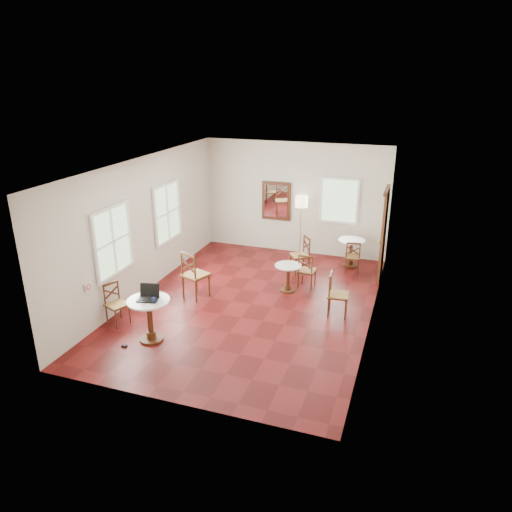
{
  "coord_description": "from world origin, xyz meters",
  "views": [
    {
      "loc": [
        3.1,
        -8.76,
        4.64
      ],
      "look_at": [
        0.0,
        0.3,
        1.0
      ],
      "focal_mm": 33.74,
      "sensor_mm": 36.0,
      "label": 1
    }
  ],
  "objects": [
    {
      "name": "ground",
      "position": [
        0.0,
        0.0,
        0.0
      ],
      "size": [
        7.0,
        7.0,
        0.0
      ],
      "primitive_type": "plane",
      "color": "#590F0F",
      "rests_on": "ground"
    },
    {
      "name": "room_shell",
      "position": [
        -0.06,
        0.27,
        1.89
      ],
      "size": [
        5.02,
        7.02,
        3.01
      ],
      "color": "beige",
      "rests_on": "ground"
    },
    {
      "name": "cafe_table_near",
      "position": [
        -1.27,
        -1.99,
        0.51
      ],
      "size": [
        0.78,
        0.78,
        0.82
      ],
      "color": "#492712",
      "rests_on": "ground"
    },
    {
      "name": "cafe_table_mid",
      "position": [
        0.55,
        0.91,
        0.39
      ],
      "size": [
        0.6,
        0.6,
        0.63
      ],
      "color": "#492712",
      "rests_on": "ground"
    },
    {
      "name": "cafe_table_back",
      "position": [
        1.67,
        2.91,
        0.44
      ],
      "size": [
        0.67,
        0.67,
        0.71
      ],
      "color": "#492712",
      "rests_on": "ground"
    },
    {
      "name": "chair_near_a",
      "position": [
        -1.29,
        -0.07,
        0.54
      ],
      "size": [
        0.64,
        0.64,
        1.08
      ],
      "rotation": [
        0.0,
        0.0,
        2.79
      ],
      "color": "#492712",
      "rests_on": "ground"
    },
    {
      "name": "chair_near_b",
      "position": [
        -2.23,
        -1.64,
        0.42
      ],
      "size": [
        0.5,
        0.5,
        0.84
      ],
      "rotation": [
        0.0,
        0.0,
        1.18
      ],
      "color": "#492712",
      "rests_on": "ground"
    },
    {
      "name": "chair_mid_a",
      "position": [
        0.91,
        1.24,
        0.41
      ],
      "size": [
        0.41,
        0.41,
        0.83
      ],
      "rotation": [
        0.0,
        0.0,
        3.08
      ],
      "color": "#492712",
      "rests_on": "ground"
    },
    {
      "name": "chair_mid_b",
      "position": [
        1.8,
        0.12,
        0.45
      ],
      "size": [
        0.45,
        0.45,
        0.9
      ],
      "rotation": [
        0.0,
        0.0,
        1.66
      ],
      "color": "#492712",
      "rests_on": "ground"
    },
    {
      "name": "chair_back_a",
      "position": [
        1.77,
        2.51,
        0.41
      ],
      "size": [
        0.42,
        0.42,
        0.82
      ],
      "rotation": [
        0.0,
        0.0,
        3.26
      ],
      "color": "#492712",
      "rests_on": "ground"
    },
    {
      "name": "chair_back_b",
      "position": [
        0.56,
        2.07,
        0.46
      ],
      "size": [
        0.59,
        0.59,
        0.92
      ],
      "rotation": [
        0.0,
        0.0,
        -0.93
      ],
      "color": "#492712",
      "rests_on": "ground"
    },
    {
      "name": "floor_lamp",
      "position": [
        0.28,
        3.15,
        1.42
      ],
      "size": [
        0.32,
        0.32,
        1.67
      ],
      "color": "#BF8C3F",
      "rests_on": "ground"
    },
    {
      "name": "laptop",
      "position": [
        -1.28,
        -1.94,
        0.89
      ],
      "size": [
        0.42,
        0.37,
        0.26
      ],
      "rotation": [
        0.0,
        0.0,
        0.21
      ],
      "color": "black",
      "rests_on": "cafe_table_near"
    },
    {
      "name": "mouse",
      "position": [
        -1.33,
        -1.83,
        0.84
      ],
      "size": [
        0.09,
        0.06,
        0.03
      ],
      "primitive_type": "ellipsoid",
      "rotation": [
        0.0,
        0.0,
        -0.09
      ],
      "color": "black",
      "rests_on": "cafe_table_near"
    },
    {
      "name": "navy_mug",
      "position": [
        -1.12,
        -2.05,
        0.87
      ],
      "size": [
        0.12,
        0.08,
        0.1
      ],
      "color": "#101737",
      "rests_on": "cafe_table_near"
    },
    {
      "name": "water_glass",
      "position": [
        -1.25,
        -1.99,
        0.88
      ],
      "size": [
        0.07,
        0.07,
        0.11
      ],
      "primitive_type": "cylinder",
      "color": "white",
      "rests_on": "cafe_table_near"
    },
    {
      "name": "power_adapter",
      "position": [
        -1.61,
        -2.37,
        0.02
      ],
      "size": [
        0.09,
        0.06,
        0.04
      ],
      "primitive_type": "cube",
      "color": "black",
      "rests_on": "ground"
    }
  ]
}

